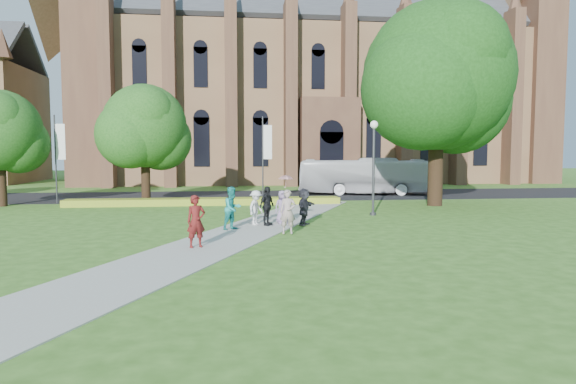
{
  "coord_description": "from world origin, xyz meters",
  "views": [
    {
      "loc": [
        -0.66,
        -21.08,
        3.54
      ],
      "look_at": [
        2.34,
        3.31,
        1.6
      ],
      "focal_mm": 32.0,
      "sensor_mm": 36.0,
      "label": 1
    }
  ],
  "objects": [
    {
      "name": "footpath",
      "position": [
        0.0,
        1.0,
        0.02
      ],
      "size": [
        15.58,
        28.54,
        0.04
      ],
      "primitive_type": "cube",
      "rotation": [
        0.0,
        0.0,
        -0.44
      ],
      "color": "#B2B2A8",
      "rests_on": "ground"
    },
    {
      "name": "banner_pole_1",
      "position": [
        -11.89,
        15.2,
        3.39
      ],
      "size": [
        0.7,
        0.1,
        6.0
      ],
      "color": "#38383D",
      "rests_on": "ground"
    },
    {
      "name": "pedestrian_1",
      "position": [
        -0.34,
        1.94,
        1.0
      ],
      "size": [
        1.19,
        1.15,
        1.93
      ],
      "primitive_type": "imported",
      "rotation": [
        0.0,
        0.0,
        0.67
      ],
      "color": "teal",
      "rests_on": "footpath"
    },
    {
      "name": "pedestrian_6",
      "position": [
        1.98,
        0.47,
        0.98
      ],
      "size": [
        0.72,
        0.51,
        1.88
      ],
      "primitive_type": "imported",
      "rotation": [
        0.0,
        0.0,
        -0.09
      ],
      "color": "gray",
      "rests_on": "footpath"
    },
    {
      "name": "pedestrian_5",
      "position": [
        3.07,
        2.91,
        0.92
      ],
      "size": [
        1.27,
        1.67,
        1.76
      ],
      "primitive_type": "imported",
      "rotation": [
        0.0,
        0.0,
        1.04
      ],
      "color": "#25252C",
      "rests_on": "footpath"
    },
    {
      "name": "parasol",
      "position": [
        2.28,
        3.72,
        1.97
      ],
      "size": [
        0.83,
        0.83,
        0.64
      ],
      "primitive_type": "imported",
      "rotation": [
        0.0,
        0.0,
        -0.14
      ],
      "color": "#C78CA3",
      "rests_on": "pedestrian_4"
    },
    {
      "name": "tour_coach",
      "position": [
        10.69,
        19.89,
        1.52
      ],
      "size": [
        11.04,
        4.28,
        3.0
      ],
      "primitive_type": "imported",
      "rotation": [
        0.0,
        0.0,
        1.4
      ],
      "color": "silver",
      "rests_on": "road"
    },
    {
      "name": "street_tree_0",
      "position": [
        -15.0,
        14.0,
        4.87
      ],
      "size": [
        5.2,
        5.2,
        7.5
      ],
      "color": "#332114",
      "rests_on": "ground"
    },
    {
      "name": "street_tree_1",
      "position": [
        -6.0,
        14.5,
        5.22
      ],
      "size": [
        5.6,
        5.6,
        8.05
      ],
      "color": "#332114",
      "rests_on": "ground"
    },
    {
      "name": "pedestrian_4",
      "position": [
        2.1,
        3.62,
        0.85
      ],
      "size": [
        0.9,
        0.71,
        1.61
      ],
      "primitive_type": "imported",
      "rotation": [
        0.0,
        0.0,
        0.28
      ],
      "color": "gray",
      "rests_on": "footpath"
    },
    {
      "name": "streetlamp",
      "position": [
        7.5,
        6.5,
        3.3
      ],
      "size": [
        0.44,
        0.44,
        5.24
      ],
      "color": "#38383D",
      "rests_on": "ground"
    },
    {
      "name": "banner_pole_0",
      "position": [
        2.11,
        15.2,
        3.39
      ],
      "size": [
        0.7,
        0.1,
        6.0
      ],
      "color": "#38383D",
      "rests_on": "ground"
    },
    {
      "name": "ground",
      "position": [
        0.0,
        0.0,
        0.0
      ],
      "size": [
        160.0,
        160.0,
        0.0
      ],
      "primitive_type": "plane",
      "color": "#335C1B",
      "rests_on": "ground"
    },
    {
      "name": "pedestrian_0",
      "position": [
        -1.73,
        -2.24,
        1.0
      ],
      "size": [
        0.82,
        0.69,
        1.92
      ],
      "primitive_type": "imported",
      "rotation": [
        0.0,
        0.0,
        0.37
      ],
      "color": "#591514",
      "rests_on": "footpath"
    },
    {
      "name": "large_tree",
      "position": [
        13.0,
        11.0,
        8.37
      ],
      "size": [
        9.6,
        9.6,
        13.2
      ],
      "color": "#332114",
      "rests_on": "ground"
    },
    {
      "name": "pedestrian_2",
      "position": [
        0.79,
        3.3,
        0.86
      ],
      "size": [
        1.1,
        1.23,
        1.65
      ],
      "primitive_type": "imported",
      "rotation": [
        0.0,
        0.0,
        0.99
      ],
      "color": "silver",
      "rests_on": "footpath"
    },
    {
      "name": "pedestrian_3",
      "position": [
        1.29,
        3.03,
        0.97
      ],
      "size": [
        1.04,
        1.13,
        1.86
      ],
      "primitive_type": "imported",
      "rotation": [
        0.0,
        0.0,
        0.89
      ],
      "color": "black",
      "rests_on": "footpath"
    },
    {
      "name": "road",
      "position": [
        0.0,
        20.0,
        0.01
      ],
      "size": [
        160.0,
        10.0,
        0.02
      ],
      "primitive_type": "cube",
      "color": "black",
      "rests_on": "ground"
    },
    {
      "name": "cathedral",
      "position": [
        10.0,
        39.73,
        12.98
      ],
      "size": [
        52.6,
        18.25,
        28.0
      ],
      "color": "brown",
      "rests_on": "ground"
    },
    {
      "name": "flower_hedge",
      "position": [
        -2.0,
        13.2,
        0.23
      ],
      "size": [
        18.0,
        1.4,
        0.45
      ],
      "primitive_type": "cube",
      "color": "gold",
      "rests_on": "ground"
    }
  ]
}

